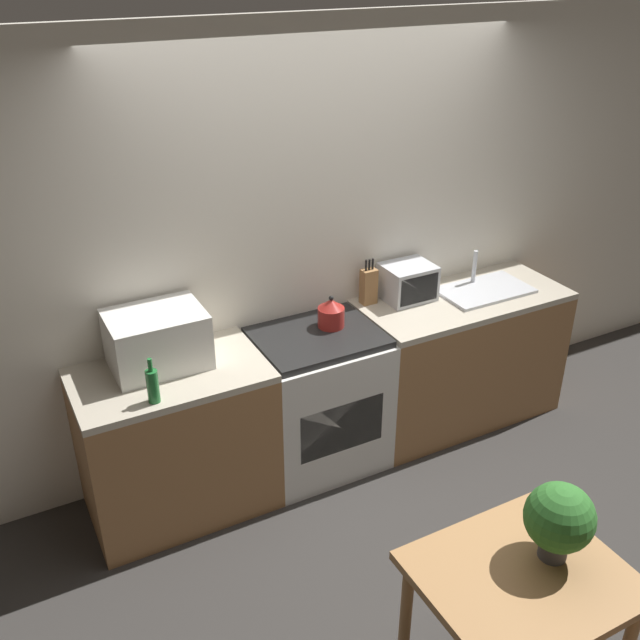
{
  "coord_description": "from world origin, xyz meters",
  "views": [
    {
      "loc": [
        -1.85,
        -2.45,
        2.9
      ],
      "look_at": [
        -0.21,
        0.65,
        1.05
      ],
      "focal_mm": 40.0,
      "sensor_mm": 36.0,
      "label": 1
    }
  ],
  "objects_px": {
    "stove_range": "(318,399)",
    "microwave": "(157,340)",
    "toaster_oven": "(408,282)",
    "bottle": "(153,385)",
    "dining_table": "(520,595)",
    "kettle": "(331,313)"
  },
  "relations": [
    {
      "from": "microwave",
      "to": "toaster_oven",
      "type": "distance_m",
      "value": 1.63
    },
    {
      "from": "stove_range",
      "to": "microwave",
      "type": "distance_m",
      "value": 1.09
    },
    {
      "from": "stove_range",
      "to": "kettle",
      "type": "distance_m",
      "value": 0.55
    },
    {
      "from": "dining_table",
      "to": "bottle",
      "type": "bearing_deg",
      "value": 121.12
    },
    {
      "from": "toaster_oven",
      "to": "microwave",
      "type": "bearing_deg",
      "value": -178.01
    },
    {
      "from": "bottle",
      "to": "stove_range",
      "type": "bearing_deg",
      "value": 12.39
    },
    {
      "from": "microwave",
      "to": "dining_table",
      "type": "distance_m",
      "value": 2.14
    },
    {
      "from": "stove_range",
      "to": "bottle",
      "type": "distance_m",
      "value": 1.19
    },
    {
      "from": "stove_range",
      "to": "toaster_oven",
      "type": "distance_m",
      "value": 0.93
    },
    {
      "from": "dining_table",
      "to": "microwave",
      "type": "bearing_deg",
      "value": 113.57
    },
    {
      "from": "kettle",
      "to": "toaster_oven",
      "type": "height_order",
      "value": "toaster_oven"
    },
    {
      "from": "stove_range",
      "to": "dining_table",
      "type": "height_order",
      "value": "stove_range"
    },
    {
      "from": "stove_range",
      "to": "toaster_oven",
      "type": "bearing_deg",
      "value": 12.2
    },
    {
      "from": "bottle",
      "to": "dining_table",
      "type": "bearing_deg",
      "value": -58.88
    },
    {
      "from": "stove_range",
      "to": "dining_table",
      "type": "distance_m",
      "value": 1.84
    },
    {
      "from": "kettle",
      "to": "dining_table",
      "type": "relative_size",
      "value": 0.25
    },
    {
      "from": "dining_table",
      "to": "stove_range",
      "type": "bearing_deg",
      "value": 88.04
    },
    {
      "from": "bottle",
      "to": "toaster_oven",
      "type": "bearing_deg",
      "value": 12.31
    },
    {
      "from": "stove_range",
      "to": "kettle",
      "type": "relative_size",
      "value": 4.53
    },
    {
      "from": "microwave",
      "to": "toaster_oven",
      "type": "bearing_deg",
      "value": 1.99
    },
    {
      "from": "stove_range",
      "to": "bottle",
      "type": "height_order",
      "value": "bottle"
    },
    {
      "from": "toaster_oven",
      "to": "dining_table",
      "type": "distance_m",
      "value": 2.17
    }
  ]
}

